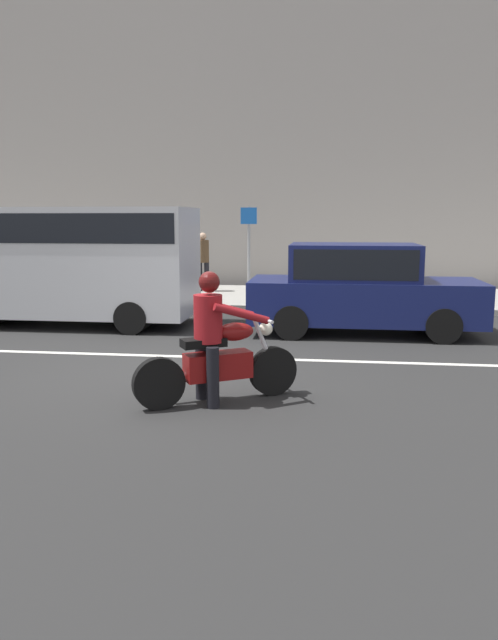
# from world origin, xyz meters

# --- Properties ---
(ground_plane) EXTENTS (80.00, 80.00, 0.00)m
(ground_plane) POSITION_xyz_m (0.00, 0.00, 0.00)
(ground_plane) COLOR #252525
(sidewalk_slab) EXTENTS (40.00, 4.40, 0.14)m
(sidewalk_slab) POSITION_xyz_m (0.00, 8.00, 0.07)
(sidewalk_slab) COLOR #99968E
(sidewalk_slab) RESTS_ON ground_plane
(building_facade) EXTENTS (40.00, 1.40, 14.92)m
(building_facade) POSITION_xyz_m (0.00, 11.40, 7.46)
(building_facade) COLOR gray
(building_facade) RESTS_ON ground_plane
(lane_marking_stripe) EXTENTS (18.00, 0.14, 0.01)m
(lane_marking_stripe) POSITION_xyz_m (0.69, 0.90, 0.00)
(lane_marking_stripe) COLOR silver
(lane_marking_stripe) RESTS_ON ground_plane
(motorcycle_with_rider_crimson) EXTENTS (1.85, 1.18, 1.59)m
(motorcycle_with_rider_crimson) POSITION_xyz_m (1.12, -1.41, 0.65)
(motorcycle_with_rider_crimson) COLOR black
(motorcycle_with_rider_crimson) RESTS_ON ground_plane
(parked_sedan_navy) EXTENTS (4.35, 1.82, 1.72)m
(parked_sedan_navy) POSITION_xyz_m (3.04, 3.30, 0.88)
(parked_sedan_navy) COLOR #11194C
(parked_sedan_navy) RESTS_ON ground_plane
(parked_van_silver) EXTENTS (5.17, 1.96, 2.41)m
(parked_van_silver) POSITION_xyz_m (-2.89, 3.50, 1.40)
(parked_van_silver) COLOR #B2B5BA
(parked_van_silver) RESTS_ON ground_plane
(street_sign_post) EXTENTS (0.44, 0.08, 2.38)m
(street_sign_post) POSITION_xyz_m (0.29, 8.00, 1.59)
(street_sign_post) COLOR gray
(street_sign_post) RESTS_ON sidewalk_slab
(pedestrian_bystander) EXTENTS (0.34, 0.34, 1.67)m
(pedestrian_bystander) POSITION_xyz_m (-1.10, 8.56, 1.11)
(pedestrian_bystander) COLOR black
(pedestrian_bystander) RESTS_ON sidewalk_slab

